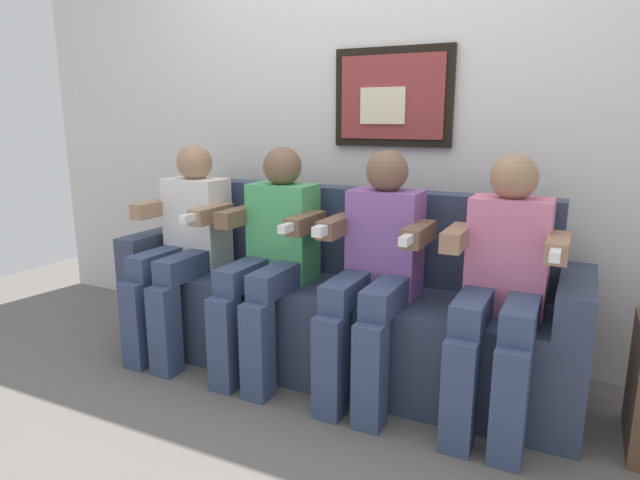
% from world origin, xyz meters
% --- Properties ---
extents(ground_plane, '(6.12, 6.12, 0.00)m').
position_xyz_m(ground_plane, '(0.00, 0.00, 0.00)').
color(ground_plane, '#66605B').
extents(back_wall_assembly, '(4.70, 0.10, 2.60)m').
position_xyz_m(back_wall_assembly, '(0.00, 0.76, 1.30)').
color(back_wall_assembly, silver).
rests_on(back_wall_assembly, ground_plane).
extents(couch, '(2.30, 0.58, 0.90)m').
position_xyz_m(couch, '(0.00, 0.33, 0.31)').
color(couch, '#333D56').
rests_on(couch, ground_plane).
extents(person_leftmost, '(0.46, 0.56, 1.11)m').
position_xyz_m(person_leftmost, '(-0.81, 0.16, 0.61)').
color(person_leftmost, white).
rests_on(person_leftmost, ground_plane).
extents(person_left_center, '(0.46, 0.56, 1.11)m').
position_xyz_m(person_left_center, '(-0.27, 0.16, 0.61)').
color(person_left_center, '#4CB266').
rests_on(person_left_center, ground_plane).
extents(person_right_center, '(0.46, 0.56, 1.11)m').
position_xyz_m(person_right_center, '(0.27, 0.16, 0.61)').
color(person_right_center, '#8C59A5').
rests_on(person_right_center, ground_plane).
extents(person_rightmost, '(0.46, 0.56, 1.11)m').
position_xyz_m(person_rightmost, '(0.81, 0.16, 0.61)').
color(person_rightmost, pink).
rests_on(person_rightmost, ground_plane).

